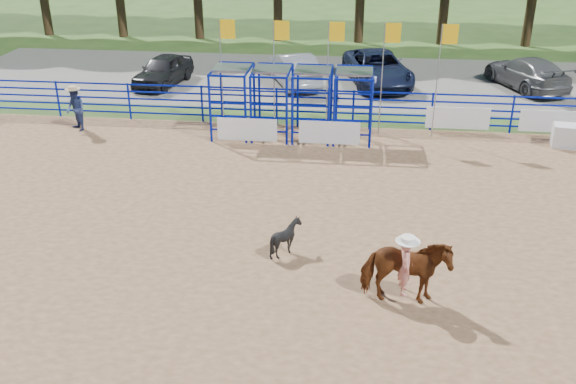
# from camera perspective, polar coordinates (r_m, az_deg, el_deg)

# --- Properties ---
(ground) EXTENTS (120.00, 120.00, 0.00)m
(ground) POSITION_cam_1_polar(r_m,az_deg,el_deg) (16.36, 4.95, -5.86)
(ground) COLOR #405F26
(ground) RESTS_ON ground
(arena_dirt) EXTENTS (30.00, 20.00, 0.02)m
(arena_dirt) POSITION_cam_1_polar(r_m,az_deg,el_deg) (16.36, 4.95, -5.83)
(arena_dirt) COLOR #906B48
(arena_dirt) RESTS_ON ground
(gravel_strip) EXTENTS (40.00, 10.00, 0.01)m
(gravel_strip) POSITION_cam_1_polar(r_m,az_deg,el_deg) (32.16, 6.03, 9.84)
(gravel_strip) COLOR slate
(gravel_strip) RESTS_ON ground
(announcer_table) EXTENTS (1.63, 0.95, 0.82)m
(announcer_table) POSITION_cam_1_polar(r_m,az_deg,el_deg) (25.32, 24.15, 4.51)
(announcer_table) COLOR silver
(announcer_table) RESTS_ON arena_dirt
(horse_and_rider) EXTENTS (1.95, 0.91, 2.34)m
(horse_and_rider) POSITION_cam_1_polar(r_m,az_deg,el_deg) (14.40, 10.39, -6.69)
(horse_and_rider) COLOR brown
(horse_and_rider) RESTS_ON arena_dirt
(calf) EXTENTS (0.94, 0.86, 0.93)m
(calf) POSITION_cam_1_polar(r_m,az_deg,el_deg) (16.24, -0.18, -4.05)
(calf) COLOR black
(calf) RESTS_ON arena_dirt
(spectator_cowboy) EXTENTS (1.02, 1.02, 1.72)m
(spectator_cowboy) POSITION_cam_1_polar(r_m,az_deg,el_deg) (26.03, -18.37, 7.05)
(spectator_cowboy) COLOR navy
(spectator_cowboy) RESTS_ON arena_dirt
(car_a) EXTENTS (2.38, 4.33, 1.40)m
(car_a) POSITION_cam_1_polar(r_m,az_deg,el_deg) (31.64, -11.05, 10.58)
(car_a) COLOR black
(car_a) RESTS_ON gravel_strip
(car_b) EXTENTS (3.11, 4.87, 1.51)m
(car_b) POSITION_cam_1_polar(r_m,az_deg,el_deg) (31.05, 0.52, 10.88)
(car_b) COLOR gray
(car_b) RESTS_ON gravel_strip
(car_c) EXTENTS (3.72, 5.95, 1.54)m
(car_c) POSITION_cam_1_polar(r_m,az_deg,el_deg) (31.46, 7.96, 10.85)
(car_c) COLOR #151B34
(car_c) RESTS_ON gravel_strip
(car_d) EXTENTS (3.69, 5.40, 1.45)m
(car_d) POSITION_cam_1_polar(r_m,az_deg,el_deg) (32.50, 20.44, 9.91)
(car_d) COLOR #4F4F52
(car_d) RESTS_ON gravel_strip
(perimeter_fence) EXTENTS (30.10, 20.10, 1.50)m
(perimeter_fence) POSITION_cam_1_polar(r_m,az_deg,el_deg) (15.99, 5.05, -3.56)
(perimeter_fence) COLOR #0718AB
(perimeter_fence) RESTS_ON ground
(chute_assembly) EXTENTS (19.32, 2.41, 4.20)m
(chute_assembly) POSITION_cam_1_polar(r_m,az_deg,el_deg) (24.06, 1.24, 7.85)
(chute_assembly) COLOR #0718AB
(chute_assembly) RESTS_ON ground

